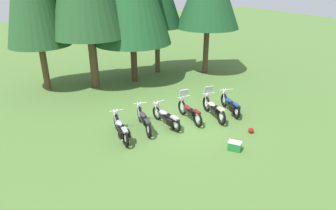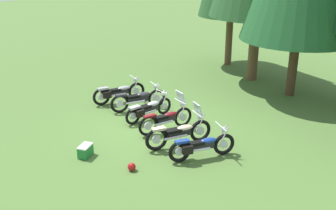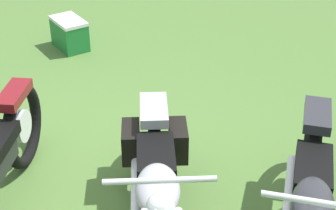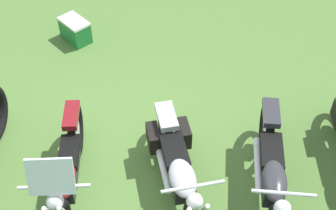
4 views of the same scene
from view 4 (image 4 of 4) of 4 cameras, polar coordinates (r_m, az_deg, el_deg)
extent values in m
plane|color=#4C7033|center=(5.85, -5.68, -9.73)|extent=(80.00, 80.00, 0.00)
torus|color=black|center=(6.05, 11.81, -2.71)|extent=(0.25, 0.76, 0.75)
cylinder|color=silver|center=(6.05, 11.81, -2.71)|extent=(0.11, 0.29, 0.29)
cube|color=black|center=(5.47, 12.36, -8.00)|extent=(0.36, 0.81, 0.23)
ellipsoid|color=#2D2D33|center=(5.23, 12.73, -8.91)|extent=(0.37, 0.60, 0.18)
cube|color=black|center=(5.52, 12.41, -5.50)|extent=(0.35, 0.56, 0.10)
cube|color=#2D2D33|center=(5.75, 12.35, -0.92)|extent=(0.28, 0.47, 0.08)
cylinder|color=silver|center=(4.67, 13.79, -10.28)|extent=(0.60, 0.16, 0.04)
sphere|color=silver|center=(4.71, 13.62, -12.02)|extent=(0.20, 0.20, 0.17)
cylinder|color=silver|center=(5.62, 10.77, -7.06)|extent=(0.23, 0.78, 0.08)
torus|color=black|center=(5.97, -0.33, -2.92)|extent=(0.17, 0.67, 0.67)
cylinder|color=silver|center=(5.97, -0.33, -2.92)|extent=(0.08, 0.26, 0.26)
cube|color=black|center=(5.42, 1.25, -7.95)|extent=(0.31, 0.76, 0.22)
ellipsoid|color=#9EA0A8|center=(5.19, 1.78, -8.80)|extent=(0.35, 0.56, 0.17)
cube|color=black|center=(5.46, 0.80, -5.58)|extent=(0.33, 0.52, 0.10)
cube|color=#9EA0A8|center=(5.69, -0.19, -1.36)|extent=(0.26, 0.46, 0.08)
cylinder|color=silver|center=(4.64, 3.02, -9.79)|extent=(0.63, 0.10, 0.04)
sphere|color=silver|center=(4.69, 3.24, -11.52)|extent=(0.19, 0.19, 0.17)
cylinder|color=silver|center=(5.56, -0.63, -7.37)|extent=(0.16, 0.75, 0.08)
cube|color=black|center=(5.79, 1.87, -3.40)|extent=(0.17, 0.33, 0.26)
cube|color=black|center=(5.74, -1.77, -3.96)|extent=(0.17, 0.33, 0.26)
torus|color=black|center=(6.02, -11.06, -2.99)|extent=(0.14, 0.74, 0.73)
cylinder|color=silver|center=(6.02, -11.06, -2.99)|extent=(0.06, 0.29, 0.29)
cube|color=black|center=(5.49, -11.89, -7.91)|extent=(0.22, 0.73, 0.22)
ellipsoid|color=maroon|center=(5.26, -12.32, -8.76)|extent=(0.26, 0.52, 0.17)
cube|color=black|center=(5.53, -11.83, -5.63)|extent=(0.24, 0.49, 0.10)
cube|color=maroon|center=(5.72, -11.60, -1.22)|extent=(0.19, 0.45, 0.08)
cylinder|color=silver|center=(4.72, -13.58, -9.53)|extent=(0.70, 0.07, 0.04)
sphere|color=silver|center=(4.76, -13.48, -11.26)|extent=(0.18, 0.18, 0.17)
cylinder|color=silver|center=(5.66, -12.79, -7.11)|extent=(0.12, 0.72, 0.08)
cube|color=silver|center=(4.56, -13.99, -8.40)|extent=(0.45, 0.18, 0.39)
cube|color=#1E7233|center=(7.97, -11.11, 8.73)|extent=(0.54, 0.58, 0.34)
cube|color=silver|center=(7.86, -11.30, 9.85)|extent=(0.56, 0.59, 0.04)
camera|label=1|loc=(15.64, 28.53, 47.55)|focal=32.33mm
camera|label=2|loc=(15.88, -64.87, 29.32)|focal=43.38mm
camera|label=3|loc=(2.04, 21.51, -31.56)|focal=57.29mm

